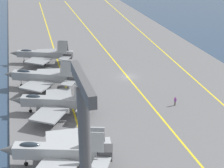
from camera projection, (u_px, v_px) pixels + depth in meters
ground_plane at (127, 78)px, 79.79m from camera, size 2000.00×2000.00×0.00m
carrier_deck at (127, 77)px, 79.71m from camera, size 220.40×53.08×0.40m
deck_stripe_foul_line at (185, 70)px, 83.21m from camera, size 198.11×10.66×0.01m
deck_stripe_centerline at (127, 77)px, 79.63m from camera, size 198.36×0.36×0.01m
deck_stripe_edge_line at (65, 83)px, 76.04m from camera, size 198.31×5.23×0.01m
parked_jet_nearest at (58, 152)px, 48.09m from camera, size 13.96×16.18×6.29m
parked_jet_second at (54, 102)px, 62.60m from camera, size 13.88×15.38×5.98m
parked_jet_third at (42, 77)px, 72.60m from camera, size 12.70×16.48×6.62m
parked_jet_fourth at (43, 54)px, 86.53m from camera, size 12.17×16.30×6.23m
crew_purple_vest at (175, 101)px, 66.06m from camera, size 0.27×0.39×1.80m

